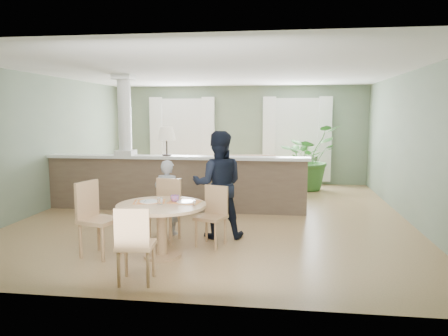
# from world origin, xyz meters

# --- Properties ---
(ground) EXTENTS (8.00, 8.00, 0.00)m
(ground) POSITION_xyz_m (0.00, 0.00, 0.00)
(ground) COLOR tan
(ground) RESTS_ON ground
(room_shell) EXTENTS (7.02, 8.02, 2.71)m
(room_shell) POSITION_xyz_m (-0.03, 0.63, 1.81)
(room_shell) COLOR gray
(room_shell) RESTS_ON ground
(pony_wall) EXTENTS (5.32, 0.38, 2.70)m
(pony_wall) POSITION_xyz_m (-0.99, 0.20, 0.71)
(pony_wall) COLOR brown
(pony_wall) RESTS_ON ground
(sofa) EXTENTS (3.53, 1.78, 0.99)m
(sofa) POSITION_xyz_m (-0.14, 1.42, 0.49)
(sofa) COLOR #936F50
(sofa) RESTS_ON ground
(houseplant) EXTENTS (1.95, 1.97, 1.65)m
(houseplant) POSITION_xyz_m (1.87, 3.08, 0.83)
(houseplant) COLOR #336729
(houseplant) RESTS_ON ground
(dining_table) EXTENTS (1.20, 1.20, 0.82)m
(dining_table) POSITION_xyz_m (-0.37, -2.58, 0.58)
(dining_table) COLOR tan
(dining_table) RESTS_ON ground
(chair_far_boy) EXTENTS (0.48, 0.48, 0.94)m
(chair_far_boy) POSITION_xyz_m (-0.53, -1.79, 0.52)
(chair_far_boy) COLOR tan
(chair_far_boy) RESTS_ON ground
(chair_far_man) EXTENTS (0.50, 0.50, 0.87)m
(chair_far_man) POSITION_xyz_m (0.22, -1.94, 0.48)
(chair_far_man) COLOR tan
(chair_far_man) RESTS_ON ground
(chair_near) EXTENTS (0.45, 0.45, 0.91)m
(chair_near) POSITION_xyz_m (-0.41, -3.58, 0.50)
(chair_near) COLOR tan
(chair_near) RESTS_ON ground
(chair_side) EXTENTS (0.57, 0.57, 1.02)m
(chair_side) POSITION_xyz_m (-1.30, -2.64, 0.56)
(chair_side) COLOR tan
(chair_side) RESTS_ON ground
(child_person) EXTENTS (0.48, 0.35, 1.21)m
(child_person) POSITION_xyz_m (-0.59, -1.48, 0.60)
(child_person) COLOR #959599
(child_person) RESTS_ON ground
(man_person) EXTENTS (0.89, 0.73, 1.67)m
(man_person) POSITION_xyz_m (0.24, -1.53, 0.84)
(man_person) COLOR black
(man_person) RESTS_ON ground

